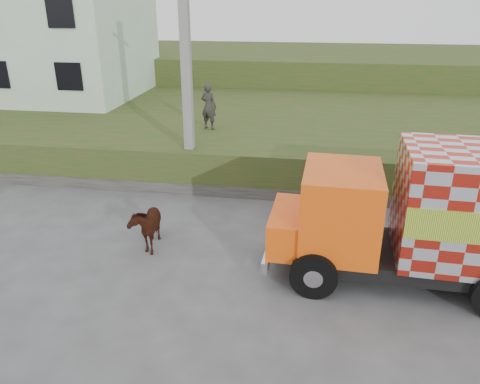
% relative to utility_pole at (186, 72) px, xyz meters
% --- Properties ---
extents(ground, '(120.00, 120.00, 0.00)m').
position_rel_utility_pole_xyz_m(ground, '(1.00, -4.60, -4.08)').
color(ground, '#474749').
rests_on(ground, ground).
extents(embankment, '(40.00, 12.00, 1.50)m').
position_rel_utility_pole_xyz_m(embankment, '(1.00, 5.40, -3.33)').
color(embankment, '#254B19').
rests_on(embankment, ground).
extents(embankment_far, '(40.00, 12.00, 3.00)m').
position_rel_utility_pole_xyz_m(embankment_far, '(1.00, 17.40, -2.58)').
color(embankment_far, '#254B19').
rests_on(embankment_far, ground).
extents(retaining_strip, '(16.00, 0.50, 0.40)m').
position_rel_utility_pole_xyz_m(retaining_strip, '(-1.00, -0.40, -3.88)').
color(retaining_strip, '#595651').
rests_on(retaining_strip, ground).
extents(building, '(10.00, 8.00, 6.00)m').
position_rel_utility_pole_xyz_m(building, '(-10.00, 8.40, 0.42)').
color(building, silver).
rests_on(building, embankment).
extents(utility_pole, '(1.20, 0.30, 8.00)m').
position_rel_utility_pole_xyz_m(utility_pole, '(0.00, 0.00, 0.00)').
color(utility_pole, gray).
rests_on(utility_pole, ground).
extents(cargo_truck, '(7.60, 2.89, 3.34)m').
position_rel_utility_pole_xyz_m(cargo_truck, '(7.43, -4.86, -2.35)').
color(cargo_truck, black).
rests_on(cargo_truck, ground).
extents(cow, '(0.95, 1.64, 1.30)m').
position_rel_utility_pole_xyz_m(cow, '(-0.15, -4.22, -3.42)').
color(cow, black).
rests_on(cow, ground).
extents(pedestrian, '(0.76, 0.62, 1.79)m').
position_rel_utility_pole_xyz_m(pedestrian, '(0.12, 2.59, -1.68)').
color(pedestrian, '#322F2D').
rests_on(pedestrian, embankment).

